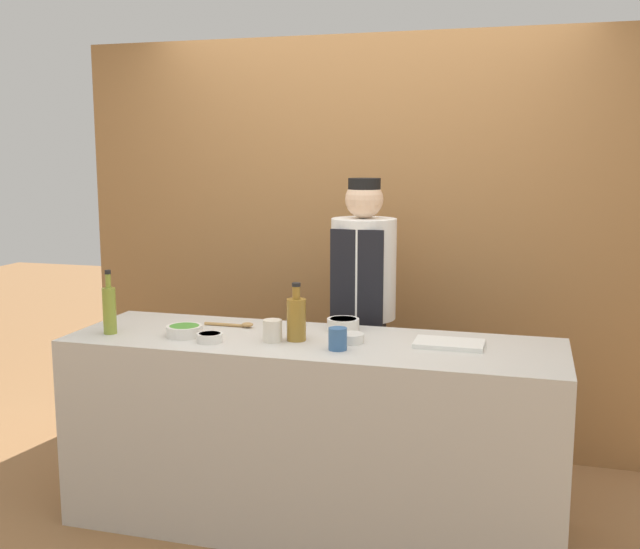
# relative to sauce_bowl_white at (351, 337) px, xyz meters

# --- Properties ---
(ground_plane) EXTENTS (14.00, 14.00, 0.00)m
(ground_plane) POSITION_rel_sauce_bowl_white_xyz_m (-0.18, -0.00, -0.92)
(ground_plane) COLOR olive
(cabinet_wall) EXTENTS (3.46, 0.18, 2.40)m
(cabinet_wall) POSITION_rel_sauce_bowl_white_xyz_m (-0.18, 1.13, 0.28)
(cabinet_wall) COLOR olive
(cabinet_wall) RESTS_ON ground_plane
(counter) EXTENTS (2.26, 0.69, 0.90)m
(counter) POSITION_rel_sauce_bowl_white_xyz_m (-0.18, -0.00, -0.47)
(counter) COLOR beige
(counter) RESTS_ON ground_plane
(sauce_bowl_white) EXTENTS (0.12, 0.12, 0.04)m
(sauce_bowl_white) POSITION_rel_sauce_bowl_white_xyz_m (0.00, 0.00, 0.00)
(sauce_bowl_white) COLOR white
(sauce_bowl_white) RESTS_ON counter
(sauce_bowl_brown) EXTENTS (0.15, 0.15, 0.06)m
(sauce_bowl_brown) POSITION_rel_sauce_bowl_white_xyz_m (-0.09, 0.21, 0.01)
(sauce_bowl_brown) COLOR white
(sauce_bowl_brown) RESTS_ON counter
(sauce_bowl_green) EXTENTS (0.17, 0.17, 0.05)m
(sauce_bowl_green) POSITION_rel_sauce_bowl_white_xyz_m (-0.77, -0.10, 0.01)
(sauce_bowl_green) COLOR white
(sauce_bowl_green) RESTS_ON counter
(sauce_bowl_red) EXTENTS (0.12, 0.12, 0.04)m
(sauce_bowl_red) POSITION_rel_sauce_bowl_white_xyz_m (-0.61, -0.17, -0.00)
(sauce_bowl_red) COLOR white
(sauce_bowl_red) RESTS_ON counter
(cutting_board) EXTENTS (0.30, 0.19, 0.02)m
(cutting_board) POSITION_rel_sauce_bowl_white_xyz_m (0.43, 0.06, -0.01)
(cutting_board) COLOR white
(cutting_board) RESTS_ON counter
(bottle_vinegar) EXTENTS (0.09, 0.09, 0.27)m
(bottle_vinegar) POSITION_rel_sauce_bowl_white_xyz_m (-0.25, -0.03, 0.08)
(bottle_vinegar) COLOR olive
(bottle_vinegar) RESTS_ON counter
(bottle_oil) EXTENTS (0.06, 0.06, 0.30)m
(bottle_oil) POSITION_rel_sauce_bowl_white_xyz_m (-1.13, -0.14, 0.10)
(bottle_oil) COLOR olive
(bottle_oil) RESTS_ON counter
(cup_cream) EXTENTS (0.09, 0.09, 0.10)m
(cup_cream) POSITION_rel_sauce_bowl_white_xyz_m (-0.34, -0.08, 0.03)
(cup_cream) COLOR silver
(cup_cream) RESTS_ON counter
(cup_blue) EXTENTS (0.08, 0.08, 0.10)m
(cup_blue) POSITION_rel_sauce_bowl_white_xyz_m (-0.03, -0.14, 0.03)
(cup_blue) COLOR #386093
(cup_blue) RESTS_ON counter
(wooden_spoon) EXTENTS (0.25, 0.04, 0.03)m
(wooden_spoon) POSITION_rel_sauce_bowl_white_xyz_m (-0.61, 0.14, -0.01)
(wooden_spoon) COLOR #B2844C
(wooden_spoon) RESTS_ON counter
(chef_center) EXTENTS (0.34, 0.34, 1.61)m
(chef_center) POSITION_rel_sauce_bowl_white_xyz_m (-0.08, 0.60, -0.04)
(chef_center) COLOR #28282D
(chef_center) RESTS_ON ground_plane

